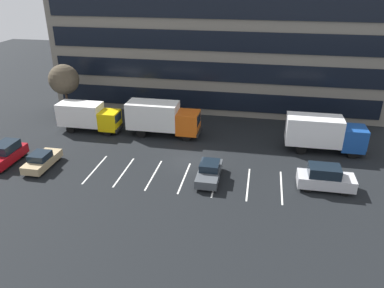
% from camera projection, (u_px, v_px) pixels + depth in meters
% --- Properties ---
extents(ground_plane, '(120.00, 120.00, 0.00)m').
position_uv_depth(ground_plane, '(191.00, 161.00, 35.71)').
color(ground_plane, black).
extents(office_building, '(41.35, 10.67, 18.00)m').
position_uv_depth(office_building, '(217.00, 36.00, 47.87)').
color(office_building, slate).
rests_on(office_building, ground_plane).
extents(lot_markings, '(16.94, 5.40, 0.01)m').
position_uv_depth(lot_markings, '(184.00, 178.00, 32.86)').
color(lot_markings, silver).
rests_on(lot_markings, ground_plane).
extents(box_truck_orange, '(8.01, 2.65, 3.71)m').
position_uv_depth(box_truck_orange, '(162.00, 117.00, 40.53)').
color(box_truck_orange, '#D85914').
rests_on(box_truck_orange, ground_plane).
extents(box_truck_blue, '(7.79, 2.58, 3.61)m').
position_uv_depth(box_truck_blue, '(324.00, 133.00, 36.87)').
color(box_truck_blue, '#194799').
rests_on(box_truck_blue, ground_plane).
extents(box_truck_yellow, '(6.99, 2.32, 3.24)m').
position_uv_depth(box_truck_yellow, '(88.00, 116.00, 41.70)').
color(box_truck_yellow, yellow).
rests_on(box_truck_yellow, ground_plane).
extents(sedan_tan, '(1.80, 4.29, 1.54)m').
position_uv_depth(sedan_tan, '(42.00, 160.00, 34.32)').
color(sedan_tan, tan).
rests_on(sedan_tan, ground_plane).
extents(suv_silver, '(4.62, 1.96, 2.09)m').
position_uv_depth(suv_silver, '(325.00, 178.00, 30.83)').
color(suv_silver, silver).
rests_on(suv_silver, ground_plane).
extents(sedan_charcoal, '(1.85, 4.43, 1.59)m').
position_uv_depth(sedan_charcoal, '(209.00, 172.00, 32.32)').
color(sedan_charcoal, '#474C51').
rests_on(sedan_charcoal, ground_plane).
extents(suv_maroon, '(1.87, 4.41, 1.99)m').
position_uv_depth(suv_maroon, '(6.00, 154.00, 35.04)').
color(suv_maroon, maroon).
rests_on(suv_maroon, ground_plane).
extents(bare_tree, '(3.56, 3.56, 6.67)m').
position_uv_depth(bare_tree, '(64.00, 80.00, 44.09)').
color(bare_tree, '#473323').
rests_on(bare_tree, ground_plane).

